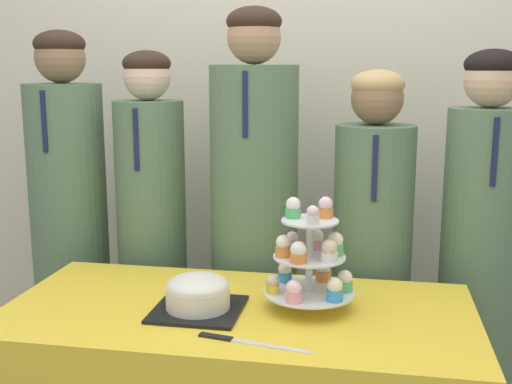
% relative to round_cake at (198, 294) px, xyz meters
% --- Properties ---
extents(wall_back, '(9.00, 0.06, 2.70)m').
position_rel_round_cake_xyz_m(wall_back, '(0.11, 1.12, 0.57)').
color(wall_back, beige).
rests_on(wall_back, ground_plane).
extents(round_cake, '(0.25, 0.25, 0.11)m').
position_rel_round_cake_xyz_m(round_cake, '(0.00, 0.00, 0.00)').
color(round_cake, black).
rests_on(round_cake, table).
extents(cake_knife, '(0.30, 0.07, 0.01)m').
position_rel_round_cake_xyz_m(cake_knife, '(0.15, -0.18, -0.05)').
color(cake_knife, silver).
rests_on(cake_knife, table).
extents(cupcake_stand, '(0.26, 0.26, 0.32)m').
position_rel_round_cake_xyz_m(cupcake_stand, '(0.31, 0.08, 0.10)').
color(cupcake_stand, silver).
rests_on(cupcake_stand, table).
extents(student_0, '(0.29, 0.30, 1.54)m').
position_rel_round_cake_xyz_m(student_0, '(-0.68, 0.59, -0.04)').
color(student_0, '#567556').
rests_on(student_0, ground_plane).
extents(student_1, '(0.26, 0.27, 1.47)m').
position_rel_round_cake_xyz_m(student_1, '(-0.35, 0.59, -0.07)').
color(student_1, '#567556').
rests_on(student_1, ground_plane).
extents(student_2, '(0.32, 0.32, 1.62)m').
position_rel_round_cake_xyz_m(student_2, '(0.05, 0.59, -0.01)').
color(student_2, '#567556').
rests_on(student_2, ground_plane).
extents(student_3, '(0.28, 0.29, 1.40)m').
position_rel_round_cake_xyz_m(student_3, '(0.48, 0.59, -0.11)').
color(student_3, '#567556').
rests_on(student_3, ground_plane).
extents(student_4, '(0.27, 0.28, 1.47)m').
position_rel_round_cake_xyz_m(student_4, '(0.85, 0.59, -0.07)').
color(student_4, '#567556').
rests_on(student_4, ground_plane).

